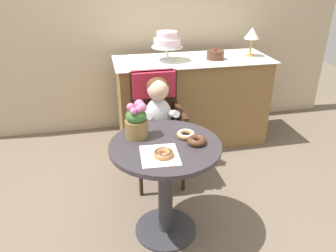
# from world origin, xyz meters

# --- Properties ---
(ground_plane) EXTENTS (8.00, 8.00, 0.00)m
(ground_plane) POSITION_xyz_m (0.00, 0.00, 0.00)
(ground_plane) COLOR #6B5B4C
(back_wall) EXTENTS (4.80, 0.10, 2.70)m
(back_wall) POSITION_xyz_m (0.00, 1.85, 1.35)
(back_wall) COLOR #C1AD8E
(back_wall) RESTS_ON ground
(cafe_table) EXTENTS (0.72, 0.72, 0.72)m
(cafe_table) POSITION_xyz_m (0.00, 0.00, 0.51)
(cafe_table) COLOR #332D33
(cafe_table) RESTS_ON ground
(wicker_chair) EXTENTS (0.42, 0.45, 0.95)m
(wicker_chair) POSITION_xyz_m (0.06, 0.72, 0.64)
(wicker_chair) COLOR #332114
(wicker_chair) RESTS_ON ground
(seated_child) EXTENTS (0.27, 0.32, 0.73)m
(seated_child) POSITION_xyz_m (0.06, 0.56, 0.68)
(seated_child) COLOR silver
(seated_child) RESTS_ON ground
(paper_napkin) EXTENTS (0.24, 0.27, 0.00)m
(paper_napkin) POSITION_xyz_m (-0.06, -0.13, 0.72)
(paper_napkin) COLOR white
(paper_napkin) RESTS_ON cafe_table
(donut_front) EXTENTS (0.12, 0.12, 0.03)m
(donut_front) POSITION_xyz_m (0.15, 0.07, 0.74)
(donut_front) COLOR #AD7542
(donut_front) RESTS_ON cafe_table
(donut_mid) EXTENTS (0.12, 0.12, 0.04)m
(donut_mid) POSITION_xyz_m (-0.04, -0.15, 0.74)
(donut_mid) COLOR #AD7542
(donut_mid) RESTS_ON cafe_table
(donut_side) EXTENTS (0.12, 0.12, 0.04)m
(donut_side) POSITION_xyz_m (0.20, -0.04, 0.74)
(donut_side) COLOR #4C2D19
(donut_side) RESTS_ON cafe_table
(flower_vase) EXTENTS (0.15, 0.15, 0.24)m
(flower_vase) POSITION_xyz_m (-0.16, 0.14, 0.84)
(flower_vase) COLOR brown
(flower_vase) RESTS_ON cafe_table
(display_counter) EXTENTS (1.56, 0.62, 0.90)m
(display_counter) POSITION_xyz_m (0.55, 1.30, 0.45)
(display_counter) COLOR olive
(display_counter) RESTS_ON ground
(tiered_cake_stand) EXTENTS (0.30, 0.30, 0.28)m
(tiered_cake_stand) POSITION_xyz_m (0.29, 1.30, 1.08)
(tiered_cake_stand) COLOR silver
(tiered_cake_stand) RESTS_ON display_counter
(round_layer_cake) EXTENTS (0.17, 0.17, 0.11)m
(round_layer_cake) POSITION_xyz_m (0.76, 1.26, 0.94)
(round_layer_cake) COLOR #4C2D1E
(round_layer_cake) RESTS_ON display_counter
(table_lamp) EXTENTS (0.15, 0.15, 0.28)m
(table_lamp) POSITION_xyz_m (1.15, 1.30, 1.12)
(table_lamp) COLOR #B28C47
(table_lamp) RESTS_ON display_counter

